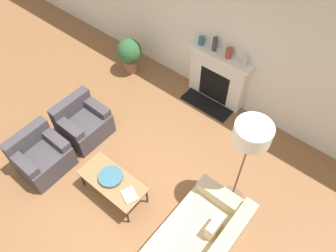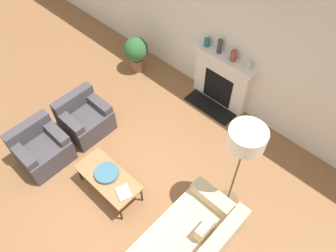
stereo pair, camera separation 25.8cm
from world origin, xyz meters
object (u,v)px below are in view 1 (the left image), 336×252
(fireplace, at_px, (217,78))
(mantel_vase_right, at_px, (245,61))
(mantel_vase_center_right, at_px, (229,53))
(mantel_vase_left, at_px, (201,41))
(book, at_px, (130,195))
(coffee_table, at_px, (112,181))
(armchair_near, at_px, (41,156))
(floor_lamp, at_px, (251,138))
(potted_plant, at_px, (129,53))
(bowl, at_px, (111,177))
(armchair_far, at_px, (83,123))
(mantel_vase_center_left, at_px, (215,44))

(fireplace, height_order, mantel_vase_right, mantel_vase_right)
(fireplace, height_order, mantel_vase_center_right, mantel_vase_center_right)
(mantel_vase_left, distance_m, mantel_vase_center_right, 0.60)
(book, bearing_deg, mantel_vase_left, 127.17)
(mantel_vase_right, bearing_deg, coffee_table, -100.09)
(armchair_near, bearing_deg, coffee_table, -73.38)
(armchair_near, bearing_deg, floor_lamp, -61.11)
(mantel_vase_left, height_order, potted_plant, mantel_vase_left)
(armchair_near, distance_m, mantel_vase_left, 3.55)
(fireplace, height_order, mantel_vase_left, mantel_vase_left)
(armchair_near, bearing_deg, bowl, -71.97)
(book, bearing_deg, fireplace, 118.68)
(armchair_far, distance_m, mantel_vase_center_right, 2.96)
(fireplace, xyz_separation_m, mantel_vase_right, (0.48, 0.01, 0.67))
(armchair_far, xyz_separation_m, mantel_vase_center_right, (1.52, 2.36, 0.94))
(mantel_vase_center_left, bearing_deg, armchair_near, -110.17)
(armchair_near, xyz_separation_m, book, (1.73, 0.38, 0.14))
(armchair_near, distance_m, potted_plant, 2.88)
(fireplace, bearing_deg, armchair_far, -120.38)
(fireplace, distance_m, floor_lamp, 2.51)
(armchair_far, height_order, book, armchair_far)
(floor_lamp, bearing_deg, mantel_vase_right, 121.20)
(armchair_near, bearing_deg, mantel_vase_center_left, -20.17)
(coffee_table, relative_size, mantel_vase_center_left, 4.11)
(fireplace, bearing_deg, book, -82.92)
(coffee_table, distance_m, book, 0.40)
(armchair_near, relative_size, mantel_vase_center_right, 4.28)
(armchair_near, height_order, bowl, armchair_near)
(armchair_far, xyz_separation_m, book, (1.73, -0.56, 0.14))
(bowl, height_order, book, bowl)
(bowl, xyz_separation_m, mantel_vase_center_right, (0.24, 2.88, 0.78))
(mantel_vase_center_left, relative_size, mantel_vase_right, 1.71)
(fireplace, bearing_deg, bowl, -91.70)
(mantel_vase_left, xyz_separation_m, mantel_vase_center_right, (0.60, 0.00, 0.02))
(potted_plant, bearing_deg, coffee_table, -51.78)
(coffee_table, height_order, floor_lamp, floor_lamp)
(floor_lamp, relative_size, mantel_vase_center_right, 9.78)
(armchair_far, distance_m, bowl, 1.40)
(mantel_vase_center_left, distance_m, mantel_vase_right, 0.64)
(fireplace, height_order, coffee_table, fireplace)
(floor_lamp, bearing_deg, armchair_far, -167.35)
(coffee_table, distance_m, mantel_vase_center_right, 3.03)
(mantel_vase_left, bearing_deg, armchair_far, -111.34)
(armchair_near, height_order, mantel_vase_right, mantel_vase_right)
(armchair_far, height_order, floor_lamp, floor_lamp)
(fireplace, height_order, mantel_vase_center_left, mantel_vase_center_left)
(fireplace, height_order, book, fireplace)
(floor_lamp, height_order, mantel_vase_center_right, floor_lamp)
(book, bearing_deg, armchair_far, -176.35)
(book, xyz_separation_m, mantel_vase_right, (0.12, 2.92, 0.79))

